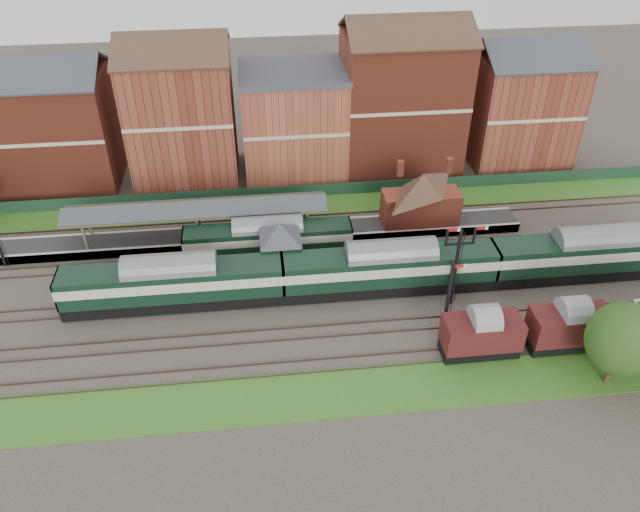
{
  "coord_description": "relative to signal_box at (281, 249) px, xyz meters",
  "views": [
    {
      "loc": [
        -4.69,
        -44.38,
        36.91
      ],
      "look_at": [
        0.56,
        2.0,
        3.0
      ],
      "focal_mm": 35.0,
      "sensor_mm": 36.0,
      "label": 1
    }
  ],
  "objects": [
    {
      "name": "dmu_train",
      "position": [
        9.76,
        -3.25,
        -0.56
      ],
      "size": [
        58.77,
        3.09,
        4.52
      ],
      "color": "black",
      "rests_on": "ground"
    },
    {
      "name": "fence",
      "position": [
        3.0,
        14.75,
        -2.44
      ],
      "size": [
        90.0,
        0.12,
        1.5
      ],
      "primitive_type": "cube",
      "color": "#193823",
      "rests_on": "ground"
    },
    {
      "name": "semaphore_siding",
      "position": [
        13.02,
        -10.25,
        0.96
      ],
      "size": [
        1.23,
        0.25,
        8.0
      ],
      "color": "black",
      "rests_on": "ground"
    },
    {
      "name": "tree_far",
      "position": [
        24.5,
        -16.45,
        1.41
      ],
      "size": [
        5.22,
        5.22,
        7.61
      ],
      "color": "#382619",
      "rests_on": "ground"
    },
    {
      "name": "goods_van_a",
      "position": [
        15.49,
        -12.25,
        -1.03
      ],
      "size": [
        6.29,
        2.73,
        3.82
      ],
      "color": "black",
      "rests_on": "ground"
    },
    {
      "name": "town_backdrop",
      "position": [
        2.82,
        21.75,
        3.81
      ],
      "size": [
        69.0,
        10.0,
        16.0
      ],
      "color": "brown",
      "rests_on": "ground"
    },
    {
      "name": "semaphore_bracket",
      "position": [
        15.04,
        -5.75,
        1.44
      ],
      "size": [
        3.6,
        0.25,
        8.18
      ],
      "color": "black",
      "rests_on": "ground"
    },
    {
      "name": "signal_box",
      "position": [
        0.0,
        0.0,
        0.0
      ],
      "size": [
        5.4,
        5.4,
        6.0
      ],
      "color": "#54694A",
      "rests_on": "ground"
    },
    {
      "name": "grass_back",
      "position": [
        3.0,
        12.75,
        -3.16
      ],
      "size": [
        90.0,
        4.5,
        0.06
      ],
      "primitive_type": "cube",
      "color": "#2D6619",
      "rests_on": "ground"
    },
    {
      "name": "brick_hut",
      "position": [
        8.0,
        0.0,
        -2.0
      ],
      "size": [
        3.2,
        2.64,
        2.94
      ],
      "color": "maroon",
      "rests_on": "ground"
    },
    {
      "name": "canopy",
      "position": [
        -8.0,
        6.5,
        1.39
      ],
      "size": [
        26.0,
        3.89,
        4.08
      ],
      "color": "brown",
      "rests_on": "platform"
    },
    {
      "name": "platform",
      "position": [
        -2.0,
        6.5,
        -2.69
      ],
      "size": [
        55.0,
        3.4,
        1.0
      ],
      "primitive_type": "cube",
      "color": "#2D2D2D",
      "rests_on": "ground"
    },
    {
      "name": "yard_lamp",
      "position": [
        27.0,
        -14.75,
        0.79
      ],
      "size": [
        2.6,
        0.22,
        7.0
      ],
      "color": "beige",
      "rests_on": "ground"
    },
    {
      "name": "goods_van_b",
      "position": [
        22.88,
        -12.25,
        -0.98
      ],
      "size": [
        6.45,
        2.79,
        3.91
      ],
      "color": "black",
      "rests_on": "ground"
    },
    {
      "name": "station_building",
      "position": [
        15.0,
        6.5,
        0.76
      ],
      "size": [
        8.1,
        8.1,
        5.9
      ],
      "color": "brown",
      "rests_on": "platform"
    },
    {
      "name": "ground",
      "position": [
        3.0,
        -3.25,
        -3.19
      ],
      "size": [
        160.0,
        160.0,
        0.0
      ],
      "primitive_type": "plane",
      "color": "#473D33",
      "rests_on": "ground"
    },
    {
      "name": "grass_front",
      "position": [
        3.0,
        -15.25,
        -3.16
      ],
      "size": [
        90.0,
        5.0,
        0.06
      ],
      "primitive_type": "cube",
      "color": "#2D6619",
      "rests_on": "ground"
    },
    {
      "name": "platform_railcar",
      "position": [
        -1.08,
        3.25,
        -0.96
      ],
      "size": [
        16.49,
        2.6,
        3.8
      ],
      "color": "black",
      "rests_on": "ground"
    }
  ]
}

